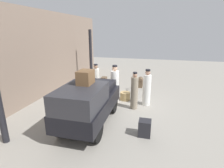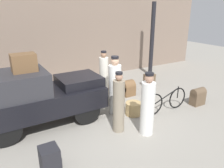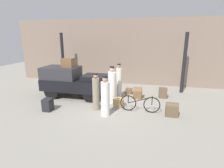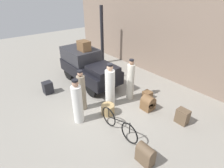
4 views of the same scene
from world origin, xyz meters
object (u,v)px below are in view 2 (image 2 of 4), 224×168
(truck, at_px, (36,96))
(bicycle, at_px, (166,101))
(wicker_basket, at_px, (133,108))
(trunk_wicker_pale, at_px, (149,80))
(suitcase_black_upright, at_px, (107,89))
(porter_carrying_trunk, at_px, (104,78))
(suitcase_tan_flat, at_px, (128,88))
(trunk_on_truck_roof, at_px, (24,63))
(suitcase_small_leather, at_px, (50,159))
(porter_standing_middle, at_px, (148,107))
(porter_with_bicycle, at_px, (115,87))
(porter_lifting_near_truck, at_px, (119,105))
(trunk_large_brown, at_px, (198,96))

(truck, height_order, bicycle, truck)
(wicker_basket, relative_size, trunk_wicker_pale, 0.91)
(trunk_wicker_pale, distance_m, suitcase_black_upright, 1.95)
(porter_carrying_trunk, distance_m, trunk_wicker_pale, 2.51)
(suitcase_tan_flat, height_order, trunk_on_truck_roof, trunk_on_truck_roof)
(bicycle, height_order, suitcase_black_upright, bicycle)
(trunk_wicker_pale, xyz_separation_m, trunk_on_truck_roof, (-5.14, -0.91, 1.63))
(suitcase_black_upright, xyz_separation_m, suitcase_small_leather, (-3.27, -3.31, 0.13))
(wicker_basket, height_order, porter_standing_middle, porter_standing_middle)
(porter_carrying_trunk, bearing_deg, porter_standing_middle, -91.94)
(porter_with_bicycle, height_order, trunk_on_truck_roof, trunk_on_truck_roof)
(porter_lifting_near_truck, bearing_deg, suitcase_tan_flat, 49.73)
(porter_carrying_trunk, bearing_deg, truck, -166.94)
(porter_standing_middle, bearing_deg, trunk_large_brown, 11.10)
(suitcase_black_upright, relative_size, trunk_on_truck_roof, 0.58)
(suitcase_black_upright, bearing_deg, trunk_on_truck_roof, -159.24)
(trunk_wicker_pale, bearing_deg, porter_lifting_near_truck, -142.54)
(bicycle, xyz_separation_m, porter_carrying_trunk, (-1.32, 1.84, 0.49))
(trunk_large_brown, bearing_deg, suitcase_black_upright, 129.35)
(bicycle, xyz_separation_m, porter_lifting_near_truck, (-1.98, -0.21, 0.42))
(suitcase_tan_flat, height_order, trunk_wicker_pale, suitcase_tan_flat)
(truck, xyz_separation_m, trunk_wicker_pale, (4.95, 0.91, -0.65))
(porter_standing_middle, bearing_deg, wicker_basket, 71.98)
(porter_carrying_trunk, xyz_separation_m, porter_lifting_near_truck, (-0.67, -2.04, -0.07))
(truck, distance_m, wicker_basket, 3.03)
(bicycle, distance_m, suitcase_tan_flat, 1.85)
(trunk_large_brown, relative_size, trunk_wicker_pale, 1.10)
(suitcase_black_upright, bearing_deg, trunk_large_brown, -50.65)
(trunk_large_brown, relative_size, suitcase_black_upright, 1.72)
(suitcase_black_upright, bearing_deg, truck, -158.05)
(wicker_basket, distance_m, suitcase_small_leather, 3.28)
(trunk_wicker_pale, height_order, trunk_on_truck_roof, trunk_on_truck_roof)
(porter_standing_middle, bearing_deg, trunk_on_truck_roof, 143.15)
(truck, bearing_deg, porter_with_bicycle, -10.12)
(suitcase_black_upright, bearing_deg, bicycle, -71.68)
(wicker_basket, distance_m, trunk_large_brown, 2.47)
(bicycle, xyz_separation_m, porter_standing_middle, (-1.41, -0.72, 0.43))
(bicycle, distance_m, suitcase_small_leather, 4.18)
(porter_standing_middle, bearing_deg, porter_carrying_trunk, 88.06)
(porter_lifting_near_truck, distance_m, trunk_on_truck_roof, 2.76)
(trunk_large_brown, distance_m, trunk_on_truck_roof, 5.81)
(porter_lifting_near_truck, relative_size, trunk_wicker_pale, 3.04)
(porter_carrying_trunk, xyz_separation_m, porter_standing_middle, (-0.09, -2.56, -0.07))
(trunk_wicker_pale, bearing_deg, wicker_basket, -140.24)
(porter_with_bicycle, distance_m, porter_standing_middle, 1.55)
(wicker_basket, xyz_separation_m, porter_with_bicycle, (-0.43, 0.46, 0.66))
(porter_carrying_trunk, bearing_deg, porter_lifting_near_truck, -108.04)
(suitcase_tan_flat, distance_m, trunk_large_brown, 2.58)
(suitcase_tan_flat, bearing_deg, porter_standing_middle, -114.18)
(porter_carrying_trunk, xyz_separation_m, suitcase_tan_flat, (1.06, -0.00, -0.58))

